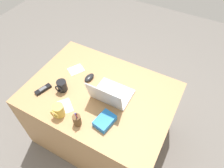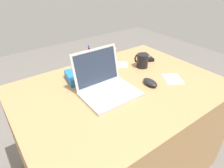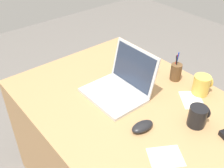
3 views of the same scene
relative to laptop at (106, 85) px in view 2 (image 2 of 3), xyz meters
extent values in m
plane|color=slate|center=(0.11, -0.01, -0.80)|extent=(6.00, 6.00, 0.00)
cube|color=tan|center=(0.11, -0.01, -0.43)|extent=(1.29, 0.93, 0.76)
cube|color=silver|center=(0.00, -0.05, -0.04)|extent=(0.32, 0.24, 0.02)
cube|color=silver|center=(0.00, -0.03, -0.03)|extent=(0.26, 0.12, 0.00)
cube|color=silver|center=(0.00, -0.12, -0.03)|extent=(0.09, 0.05, 0.00)
cube|color=silver|center=(0.00, 0.10, 0.08)|extent=(0.31, 0.06, 0.22)
cube|color=#283347|center=(0.00, 0.09, 0.08)|extent=(0.28, 0.05, 0.20)
ellipsoid|color=black|center=(0.28, -0.10, -0.03)|extent=(0.07, 0.12, 0.03)
cylinder|color=#E0BC4C|center=(0.28, 0.34, 0.01)|extent=(0.09, 0.09, 0.11)
torus|color=#E0BC4C|center=(0.28, 0.39, 0.01)|extent=(0.08, 0.01, 0.08)
cylinder|color=black|center=(0.41, 0.12, 0.00)|extent=(0.08, 0.08, 0.10)
torus|color=black|center=(0.41, 0.17, 0.01)|extent=(0.07, 0.01, 0.07)
cube|color=black|center=(0.56, 0.21, -0.04)|extent=(0.09, 0.16, 0.02)
cube|color=#595B60|center=(0.56, 0.21, -0.02)|extent=(0.05, 0.07, 0.00)
cylinder|color=brown|center=(0.10, 0.34, 0.00)|extent=(0.06, 0.06, 0.10)
cylinder|color=#1933B2|center=(0.09, 0.34, 0.05)|extent=(0.01, 0.02, 0.15)
cylinder|color=black|center=(0.10, 0.34, 0.04)|extent=(0.03, 0.01, 0.14)
cylinder|color=red|center=(0.09, 0.34, 0.04)|extent=(0.01, 0.02, 0.14)
cube|color=blue|center=(-0.08, 0.23, -0.02)|extent=(0.14, 0.18, 0.05)
cube|color=white|center=(0.45, -0.14, -0.05)|extent=(0.17, 0.18, 0.00)
cube|color=white|center=(0.29, 0.26, -0.05)|extent=(0.18, 0.17, 0.00)
camera|label=1|loc=(-0.51, 0.92, 1.36)|focal=32.89mm
camera|label=2|loc=(-0.55, -0.82, 0.61)|focal=31.46mm
camera|label=3|loc=(0.88, -0.77, 0.85)|focal=43.04mm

